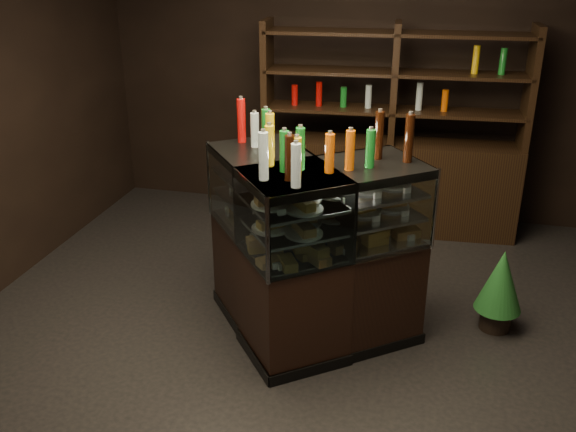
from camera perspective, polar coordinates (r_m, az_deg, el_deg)
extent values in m
plane|color=black|center=(4.80, 0.63, -10.40)|extent=(5.00, 5.00, 0.00)
cube|color=black|center=(6.55, 5.75, 13.02)|extent=(5.00, 0.02, 3.00)
cube|color=black|center=(2.02, -15.79, -13.05)|extent=(5.00, 0.02, 3.00)
cube|color=black|center=(4.52, 3.86, -6.97)|extent=(1.30, 1.19, 0.77)
cube|color=black|center=(4.71, 3.75, -10.61)|extent=(1.34, 1.22, 0.08)
cube|color=black|center=(4.14, 4.20, 3.85)|extent=(1.30, 1.19, 0.06)
cube|color=silver|center=(4.34, 4.00, -2.45)|extent=(1.23, 1.12, 0.02)
cube|color=silver|center=(4.26, 4.07, -0.25)|extent=(1.23, 1.12, 0.02)
cube|color=silver|center=(4.20, 4.13, 1.79)|extent=(1.23, 1.12, 0.02)
cube|color=white|center=(3.99, 6.14, -0.80)|extent=(0.94, 0.73, 0.55)
cylinder|color=silver|center=(4.30, 12.94, 0.58)|extent=(0.03, 0.03, 0.57)
cylinder|color=silver|center=(3.75, -1.80, -2.25)|extent=(0.03, 0.03, 0.57)
cube|color=black|center=(4.64, -1.00, -6.05)|extent=(1.18, 1.30, 0.77)
cube|color=black|center=(4.82, -0.97, -9.64)|extent=(1.22, 1.34, 0.08)
cube|color=black|center=(4.27, -1.08, 4.53)|extent=(1.18, 1.30, 0.06)
cube|color=silver|center=(4.46, -1.03, -1.62)|extent=(1.12, 1.23, 0.02)
cube|color=silver|center=(4.39, -1.05, 0.53)|extent=(1.12, 1.23, 0.02)
cube|color=silver|center=(4.33, -1.07, 2.53)|extent=(1.12, 1.23, 0.02)
cube|color=white|center=(4.26, -4.86, 0.90)|extent=(0.72, 0.95, 0.55)
cylinder|color=silver|center=(3.75, -1.80, -2.25)|extent=(0.03, 0.03, 0.57)
cylinder|color=silver|center=(4.79, -7.04, 3.40)|extent=(0.03, 0.03, 0.57)
cube|color=gold|center=(4.11, -1.95, -3.37)|extent=(0.20, 0.18, 0.06)
cube|color=gold|center=(4.20, 1.20, -2.75)|extent=(0.20, 0.18, 0.06)
cube|color=gold|center=(4.30, 4.20, -2.15)|extent=(0.20, 0.18, 0.06)
cube|color=gold|center=(4.41, 7.05, -1.58)|extent=(0.20, 0.18, 0.06)
cube|color=gold|center=(4.53, 9.75, -1.03)|extent=(0.20, 0.18, 0.06)
cylinder|color=white|center=(4.08, -1.52, -1.06)|extent=(0.24, 0.24, 0.01)
cube|color=gold|center=(4.06, -1.52, -0.62)|extent=(0.19, 0.17, 0.05)
cylinder|color=white|center=(4.16, 1.34, -0.54)|extent=(0.24, 0.24, 0.01)
cube|color=gold|center=(4.15, 1.34, -0.10)|extent=(0.19, 0.17, 0.05)
cylinder|color=white|center=(4.25, 4.08, -0.04)|extent=(0.24, 0.24, 0.01)
cube|color=gold|center=(4.24, 4.09, 0.39)|extent=(0.19, 0.17, 0.05)
cylinder|color=white|center=(4.36, 6.69, 0.44)|extent=(0.24, 0.24, 0.01)
cube|color=gold|center=(4.34, 6.71, 0.86)|extent=(0.19, 0.17, 0.05)
cylinder|color=white|center=(4.47, 9.18, 0.90)|extent=(0.24, 0.24, 0.01)
cube|color=gold|center=(4.46, 9.21, 1.31)|extent=(0.19, 0.17, 0.05)
cylinder|color=white|center=(4.01, -1.54, 1.07)|extent=(0.24, 0.24, 0.02)
cube|color=gold|center=(4.00, -1.55, 1.53)|extent=(0.19, 0.17, 0.05)
cylinder|color=white|center=(4.10, 1.36, 1.55)|extent=(0.24, 0.24, 0.02)
cube|color=gold|center=(4.08, 1.36, 2.00)|extent=(0.19, 0.17, 0.05)
cylinder|color=white|center=(4.19, 4.14, 2.02)|extent=(0.24, 0.24, 0.02)
cube|color=gold|center=(4.18, 4.15, 2.46)|extent=(0.19, 0.17, 0.05)
cylinder|color=white|center=(4.30, 6.79, 2.45)|extent=(0.24, 0.24, 0.02)
cube|color=gold|center=(4.28, 6.81, 2.88)|extent=(0.19, 0.17, 0.05)
cylinder|color=white|center=(4.41, 9.32, 2.86)|extent=(0.24, 0.24, 0.02)
cube|color=gold|center=(4.40, 9.35, 3.28)|extent=(0.19, 0.17, 0.05)
cube|color=gold|center=(4.86, -3.59, 1.01)|extent=(0.18, 0.20, 0.06)
cube|color=gold|center=(4.65, -2.54, -0.07)|extent=(0.18, 0.20, 0.06)
cube|color=gold|center=(4.44, -1.39, -1.24)|extent=(0.18, 0.20, 0.06)
cube|color=gold|center=(4.23, -0.12, -2.53)|extent=(0.18, 0.20, 0.06)
cube|color=gold|center=(4.03, 1.27, -3.95)|extent=(0.18, 0.20, 0.06)
cylinder|color=white|center=(4.77, -3.11, 2.65)|extent=(0.24, 0.24, 0.01)
cube|color=gold|center=(4.76, -3.12, 3.04)|extent=(0.17, 0.19, 0.05)
cylinder|color=white|center=(4.58, -2.12, 1.74)|extent=(0.24, 0.24, 0.01)
cube|color=gold|center=(4.56, -2.13, 2.14)|extent=(0.17, 0.19, 0.05)
cylinder|color=white|center=(4.38, -1.05, 0.74)|extent=(0.24, 0.24, 0.01)
cube|color=gold|center=(4.37, -1.06, 1.16)|extent=(0.17, 0.19, 0.05)
cylinder|color=white|center=(4.19, 0.12, -0.34)|extent=(0.24, 0.24, 0.01)
cube|color=gold|center=(4.18, 0.12, 0.09)|extent=(0.17, 0.19, 0.05)
cylinder|color=white|center=(4.01, 1.40, -1.53)|extent=(0.24, 0.24, 0.01)
cube|color=gold|center=(3.99, 1.40, -1.09)|extent=(0.17, 0.19, 0.05)
cylinder|color=white|center=(4.72, -3.15, 4.51)|extent=(0.24, 0.24, 0.02)
cube|color=gold|center=(4.70, -3.16, 4.91)|extent=(0.17, 0.19, 0.05)
cylinder|color=white|center=(4.52, -2.15, 3.67)|extent=(0.24, 0.24, 0.02)
cube|color=gold|center=(4.51, -2.16, 4.08)|extent=(0.17, 0.19, 0.05)
cylinder|color=white|center=(4.32, -1.07, 2.75)|extent=(0.24, 0.24, 0.02)
cube|color=gold|center=(4.31, -1.07, 3.17)|extent=(0.17, 0.19, 0.05)
cylinder|color=white|center=(4.13, 0.12, 1.73)|extent=(0.24, 0.24, 0.02)
cube|color=gold|center=(4.12, 0.12, 2.18)|extent=(0.17, 0.19, 0.05)
cylinder|color=white|center=(3.94, 1.42, 0.62)|extent=(0.24, 0.24, 0.02)
cube|color=gold|center=(3.93, 1.42, 1.09)|extent=(0.17, 0.19, 0.05)
cylinder|color=silver|center=(3.89, -2.24, 5.22)|extent=(0.06, 0.06, 0.28)
cylinder|color=silver|center=(3.84, -2.27, 7.35)|extent=(0.03, 0.03, 0.02)
cylinder|color=#0F38B2|center=(3.94, -0.32, 5.49)|extent=(0.06, 0.06, 0.28)
cylinder|color=silver|center=(3.90, -0.32, 7.59)|extent=(0.03, 0.03, 0.02)
cylinder|color=#147223|center=(4.00, 1.56, 5.74)|extent=(0.06, 0.06, 0.28)
cylinder|color=silver|center=(3.95, 1.58, 7.81)|extent=(0.03, 0.03, 0.02)
cylinder|color=#D8590A|center=(4.06, 3.38, 5.98)|extent=(0.06, 0.06, 0.28)
cylinder|color=silver|center=(4.01, 3.43, 8.02)|extent=(0.03, 0.03, 0.02)
cylinder|color=black|center=(4.12, 5.14, 6.21)|extent=(0.06, 0.06, 0.28)
cylinder|color=silver|center=(4.08, 5.22, 8.22)|extent=(0.03, 0.03, 0.02)
cylinder|color=yellow|center=(4.19, 6.85, 6.42)|extent=(0.06, 0.06, 0.28)
cylinder|color=silver|center=(4.15, 6.95, 8.40)|extent=(0.03, 0.03, 0.02)
cylinder|color=#B20C0A|center=(4.26, 8.51, 6.62)|extent=(0.06, 0.06, 0.28)
cylinder|color=silver|center=(4.22, 8.63, 8.57)|extent=(0.03, 0.03, 0.02)
cylinder|color=silver|center=(4.34, 10.11, 6.81)|extent=(0.06, 0.06, 0.28)
cylinder|color=silver|center=(4.30, 10.25, 8.73)|extent=(0.03, 0.03, 0.02)
cylinder|color=silver|center=(4.67, -3.44, 8.32)|extent=(0.06, 0.06, 0.28)
cylinder|color=silver|center=(4.63, -3.49, 10.11)|extent=(0.03, 0.03, 0.02)
cylinder|color=#0F38B2|center=(4.54, -2.82, 7.89)|extent=(0.06, 0.06, 0.28)
cylinder|color=silver|center=(4.50, -2.86, 9.73)|extent=(0.03, 0.03, 0.02)
cylinder|color=#147223|center=(4.41, -2.16, 7.44)|extent=(0.06, 0.06, 0.28)
cylinder|color=silver|center=(4.37, -2.19, 9.33)|extent=(0.03, 0.03, 0.02)
cylinder|color=#D8590A|center=(4.28, -1.46, 6.97)|extent=(0.06, 0.06, 0.28)
cylinder|color=silver|center=(4.24, -1.48, 8.91)|extent=(0.03, 0.03, 0.02)
cylinder|color=black|center=(4.16, -0.73, 6.46)|extent=(0.06, 0.06, 0.28)
cylinder|color=silver|center=(4.12, -0.74, 8.46)|extent=(0.03, 0.03, 0.02)
cylinder|color=yellow|center=(4.03, 0.06, 5.92)|extent=(0.06, 0.06, 0.28)
cylinder|color=silver|center=(3.99, 0.06, 7.97)|extent=(0.03, 0.03, 0.02)
cylinder|color=#B20C0A|center=(3.91, 0.88, 5.35)|extent=(0.06, 0.06, 0.28)
cylinder|color=silver|center=(3.87, 0.90, 7.46)|extent=(0.03, 0.03, 0.02)
cylinder|color=silver|center=(3.79, 1.77, 4.73)|extent=(0.06, 0.06, 0.28)
cylinder|color=silver|center=(3.74, 1.79, 6.91)|extent=(0.03, 0.03, 0.02)
cylinder|color=black|center=(5.06, 17.95, -8.62)|extent=(0.23, 0.23, 0.17)
cone|color=#1A5C24|center=(4.90, 18.41, -5.44)|extent=(0.34, 0.34, 0.47)
cone|color=#1A5C24|center=(4.83, 18.64, -3.82)|extent=(0.26, 0.26, 0.33)
cube|color=black|center=(6.35, 8.86, 2.67)|extent=(2.47, 0.58, 0.90)
cube|color=black|center=(6.20, -1.85, 12.05)|extent=(0.08, 0.38, 1.10)
cube|color=black|center=(6.08, 9.45, 11.52)|extent=(0.08, 0.38, 1.10)
cube|color=black|center=(6.18, 20.73, 10.55)|extent=(0.08, 0.38, 1.10)
cube|color=black|center=(6.13, 9.30, 9.24)|extent=(2.41, 0.53, 0.03)
cube|color=black|center=(6.06, 9.51, 12.45)|extent=(2.41, 0.53, 0.03)
cube|color=black|center=(6.00, 9.74, 15.72)|extent=(2.41, 0.53, 0.03)
cylinder|color=silver|center=(6.18, 0.60, 10.84)|extent=(0.06, 0.06, 0.22)
cylinder|color=#0F38B2|center=(6.15, 2.77, 10.75)|extent=(0.06, 0.06, 0.22)
cylinder|color=#147223|center=(6.12, 4.96, 10.64)|extent=(0.06, 0.06, 0.22)
cylinder|color=#D8590A|center=(6.11, 7.16, 10.51)|extent=(0.06, 0.06, 0.22)
cylinder|color=black|center=(6.10, 9.37, 10.37)|extent=(0.06, 0.06, 0.22)
cylinder|color=yellow|center=(6.11, 11.58, 10.22)|extent=(0.06, 0.06, 0.22)
cylinder|color=#B20C0A|center=(6.12, 13.78, 10.05)|extent=(0.06, 0.06, 0.22)
cylinder|color=silver|center=(6.14, 15.97, 9.86)|extent=(0.06, 0.06, 0.22)
cylinder|color=#0F38B2|center=(6.17, 18.14, 9.67)|extent=(0.06, 0.06, 0.22)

